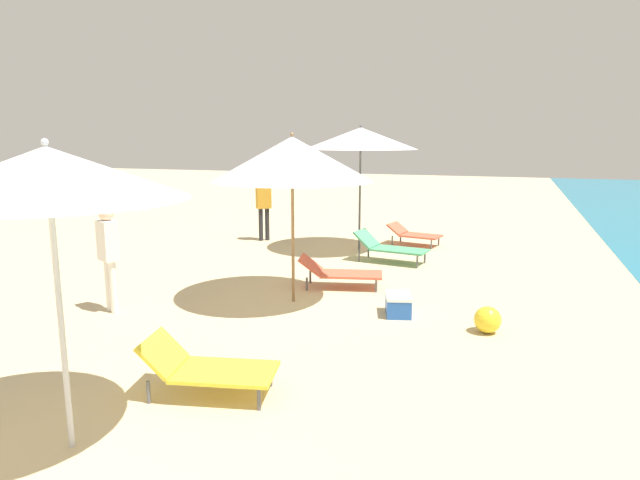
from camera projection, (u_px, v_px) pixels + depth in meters
name	position (u px, v px, depth m)	size (l,w,h in m)	color
umbrella_second	(47.00, 174.00, 4.29)	(2.20, 2.20, 2.62)	silver
lounger_second_shoreside	(207.00, 367.00, 5.63)	(1.44, 0.90, 0.60)	yellow
umbrella_third	(292.00, 159.00, 8.48)	(2.52, 2.52, 2.70)	olive
lounger_third_shoreside	(339.00, 272.00, 9.67)	(1.55, 0.90, 0.56)	#D8593F
umbrella_farthest	(361.00, 138.00, 12.43)	(2.60, 2.60, 2.90)	#4C4C51
lounger_farthest_shoreside	(414.00, 234.00, 13.49)	(1.36, 0.87, 0.52)	#D8593F
lounger_farthest_inland	(390.00, 247.00, 11.63)	(1.60, 0.83, 0.65)	#4CA572
person_walking_near	(264.00, 201.00, 13.99)	(0.42, 0.40, 1.69)	#262628
person_walking_mid	(108.00, 249.00, 8.20)	(0.42, 0.36, 1.62)	silver
beach_ball	(488.00, 320.00, 7.44)	(0.37, 0.37, 0.37)	yellow
cooler_box	(398.00, 304.00, 8.20)	(0.50, 0.61, 0.32)	#2659B2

